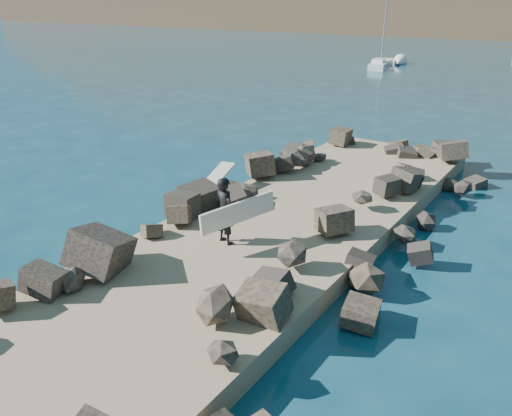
# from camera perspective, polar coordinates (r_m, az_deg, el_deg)

# --- Properties ---
(ground) EXTENTS (800.00, 800.00, 0.00)m
(ground) POSITION_cam_1_polar(r_m,az_deg,el_deg) (15.48, 2.10, -3.94)
(ground) COLOR #0F384C
(ground) RESTS_ON ground
(jetty) EXTENTS (6.00, 26.00, 0.60)m
(jetty) POSITION_cam_1_polar(r_m,az_deg,el_deg) (13.88, -2.35, -5.89)
(jetty) COLOR #8C7759
(jetty) RESTS_ON ground
(riprap_left) EXTENTS (2.60, 22.00, 1.00)m
(riprap_left) POSITION_cam_1_polar(r_m,az_deg,el_deg) (15.85, -9.71, -1.61)
(riprap_left) COLOR #262421
(riprap_left) RESTS_ON ground
(riprap_right) EXTENTS (2.60, 22.00, 1.00)m
(riprap_right) POSITION_cam_1_polar(r_m,az_deg,el_deg) (12.87, 9.50, -7.67)
(riprap_right) COLOR black
(riprap_right) RESTS_ON ground
(surfboard_resting) EXTENTS (0.98, 2.24, 0.07)m
(surfboard_resting) POSITION_cam_1_polar(r_m,az_deg,el_deg) (17.66, -4.62, 3.12)
(surfboard_resting) COLOR beige
(surfboard_resting) RESTS_ON riprap_left
(surfer_with_board) EXTENTS (1.28, 2.29, 1.93)m
(surfer_with_board) POSITION_cam_1_polar(r_m,az_deg,el_deg) (13.73, -3.36, -0.33)
(surfer_with_board) COLOR black
(surfer_with_board) RESTS_ON jetty
(sailboat_a) EXTENTS (3.12, 7.43, 8.73)m
(sailboat_a) POSITION_cam_1_polar(r_m,az_deg,el_deg) (58.65, 14.06, 15.67)
(sailboat_a) COLOR white
(sailboat_a) RESTS_ON ground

